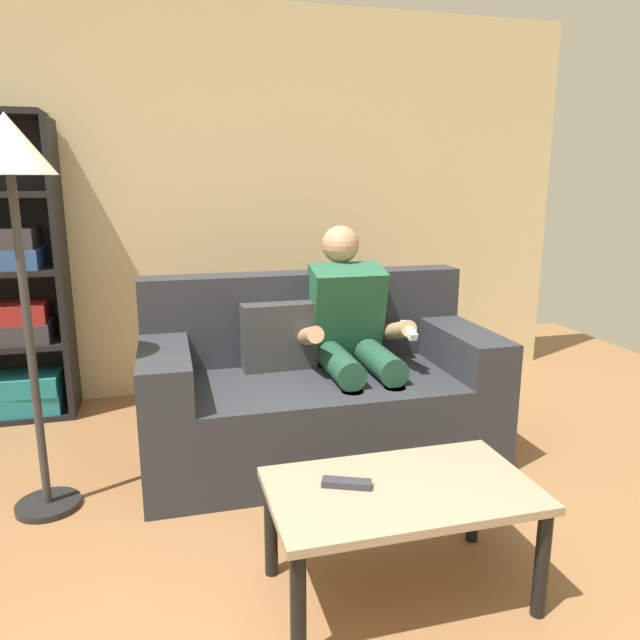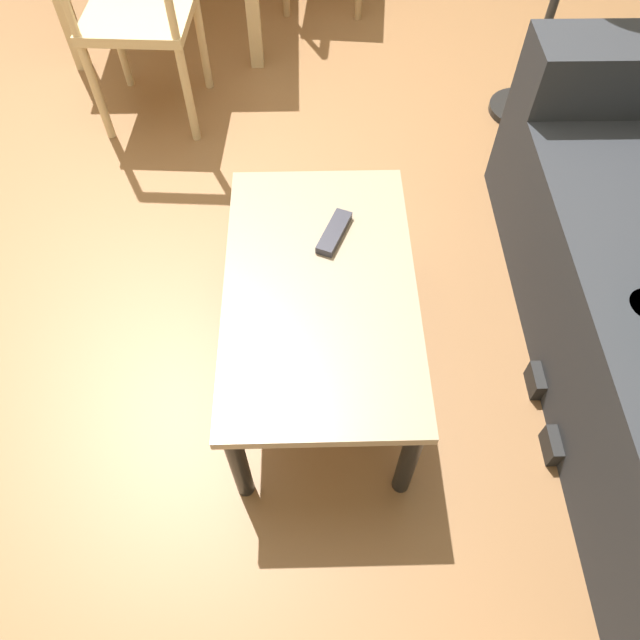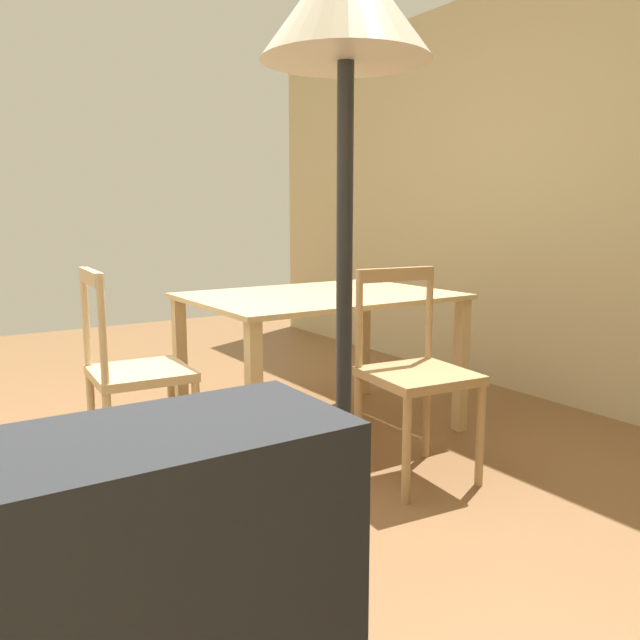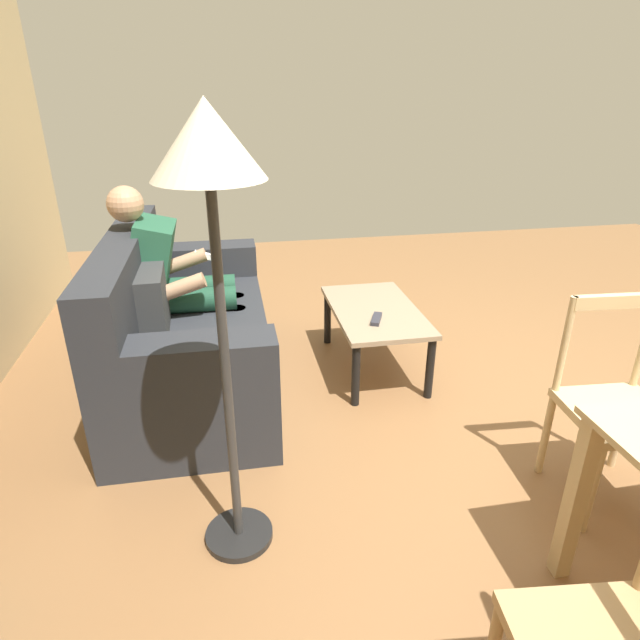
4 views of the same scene
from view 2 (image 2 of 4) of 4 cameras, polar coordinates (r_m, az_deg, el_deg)
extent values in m
plane|color=brown|center=(2.59, -12.66, 12.29)|extent=(8.06, 8.06, 0.00)
cylinder|color=tan|center=(1.96, 26.41, -2.53)|extent=(0.11, 0.11, 0.45)
cube|color=black|center=(2.08, 22.54, -5.33)|extent=(0.10, 0.24, 0.08)
cylinder|color=tan|center=(1.87, 28.22, -8.24)|extent=(0.11, 0.11, 0.45)
cube|color=black|center=(1.99, 24.03, -10.84)|extent=(0.10, 0.24, 0.08)
cube|color=gray|center=(1.66, 0.00, 3.02)|extent=(0.92, 0.53, 0.03)
cylinder|color=black|center=(2.10, -6.53, 8.49)|extent=(0.05, 0.05, 0.39)
cylinder|color=black|center=(1.65, -7.77, -13.43)|extent=(0.05, 0.05, 0.39)
cylinder|color=black|center=(2.10, 5.98, 8.70)|extent=(0.05, 0.05, 0.39)
cylinder|color=black|center=(1.66, 8.42, -13.07)|extent=(0.05, 0.05, 0.39)
cube|color=#2D2D38|center=(1.75, 1.37, 8.36)|extent=(0.18, 0.11, 0.02)
cube|color=#D1B27F|center=(2.77, -16.95, 26.12)|extent=(0.45, 0.45, 0.04)
cylinder|color=#D1B27F|center=(2.99, -11.19, 24.59)|extent=(0.04, 0.04, 0.45)
cylinder|color=#D1B27F|center=(3.10, -18.72, 24.00)|extent=(0.04, 0.04, 0.45)
cylinder|color=#D1B27F|center=(2.68, -12.51, 20.33)|extent=(0.04, 0.04, 0.45)
cylinder|color=#D1B27F|center=(2.80, -20.56, 19.76)|extent=(0.04, 0.04, 0.45)
cylinder|color=black|center=(3.04, 18.54, 18.59)|extent=(0.28, 0.28, 0.03)
camera|label=1|loc=(2.47, -55.65, 30.80)|focal=33.50mm
camera|label=3|loc=(2.66, 57.20, 21.26)|focal=35.98mm
camera|label=4|loc=(4.14, 20.54, 54.22)|focal=29.96mm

